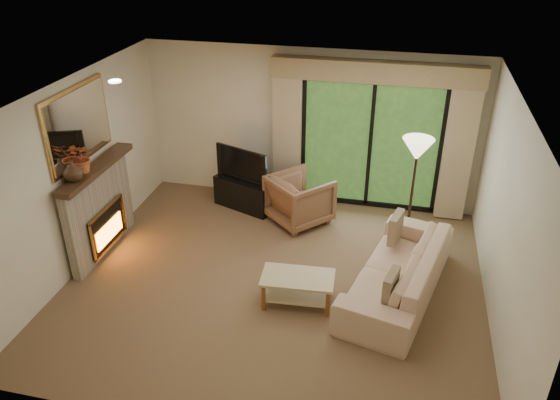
% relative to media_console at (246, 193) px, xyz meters
% --- Properties ---
extents(floor, '(5.50, 5.50, 0.00)m').
position_rel_media_console_xyz_m(floor, '(0.97, -1.95, -0.26)').
color(floor, brown).
rests_on(floor, ground).
extents(ceiling, '(5.50, 5.50, 0.00)m').
position_rel_media_console_xyz_m(ceiling, '(0.97, -1.95, 2.34)').
color(ceiling, silver).
rests_on(ceiling, ground).
extents(wall_back, '(5.00, 0.00, 5.00)m').
position_rel_media_console_xyz_m(wall_back, '(0.97, 0.55, 1.04)').
color(wall_back, beige).
rests_on(wall_back, ground).
extents(wall_front, '(5.00, 0.00, 5.00)m').
position_rel_media_console_xyz_m(wall_front, '(0.97, -4.45, 1.04)').
color(wall_front, beige).
rests_on(wall_front, ground).
extents(wall_left, '(0.00, 5.00, 5.00)m').
position_rel_media_console_xyz_m(wall_left, '(-1.78, -1.95, 1.04)').
color(wall_left, beige).
rests_on(wall_left, ground).
extents(wall_right, '(0.00, 5.00, 5.00)m').
position_rel_media_console_xyz_m(wall_right, '(3.72, -1.95, 1.04)').
color(wall_right, beige).
rests_on(wall_right, ground).
extents(fireplace, '(0.24, 1.70, 1.37)m').
position_rel_media_console_xyz_m(fireplace, '(-1.66, -1.75, 0.43)').
color(fireplace, gray).
rests_on(fireplace, floor).
extents(mirror, '(0.07, 1.45, 1.02)m').
position_rel_media_console_xyz_m(mirror, '(-1.75, -1.75, 1.69)').
color(mirror, tan).
rests_on(mirror, wall_left).
extents(sliding_door, '(2.26, 0.10, 2.16)m').
position_rel_media_console_xyz_m(sliding_door, '(1.97, 0.50, 0.84)').
color(sliding_door, black).
rests_on(sliding_door, floor).
extents(curtain_left, '(0.45, 0.18, 2.35)m').
position_rel_media_console_xyz_m(curtain_left, '(0.62, 0.39, 0.94)').
color(curtain_left, tan).
rests_on(curtain_left, floor).
extents(curtain_right, '(0.45, 0.18, 2.35)m').
position_rel_media_console_xyz_m(curtain_right, '(3.32, 0.39, 0.94)').
color(curtain_right, tan).
rests_on(curtain_right, floor).
extents(cornice, '(3.20, 0.24, 0.32)m').
position_rel_media_console_xyz_m(cornice, '(1.97, 0.41, 2.06)').
color(cornice, '#9E8359').
rests_on(cornice, wall_back).
extents(media_console, '(1.13, 0.80, 0.52)m').
position_rel_media_console_xyz_m(media_console, '(0.00, 0.00, 0.00)').
color(media_console, black).
rests_on(media_console, floor).
extents(tv, '(0.97, 0.48, 0.57)m').
position_rel_media_console_xyz_m(tv, '(0.00, 0.00, 0.54)').
color(tv, black).
rests_on(tv, media_console).
extents(armchair, '(1.21, 1.21, 0.79)m').
position_rel_media_console_xyz_m(armchair, '(0.97, -0.28, 0.14)').
color(armchair, brown).
rests_on(armchair, floor).
extents(sofa, '(1.47, 2.52, 0.69)m').
position_rel_media_console_xyz_m(sofa, '(2.57, -1.82, 0.09)').
color(sofa, tan).
rests_on(sofa, floor).
extents(pillow_near, '(0.19, 0.40, 0.38)m').
position_rel_media_console_xyz_m(pillow_near, '(2.49, -2.50, 0.32)').
color(pillow_near, brown).
rests_on(pillow_near, sofa).
extents(pillow_far, '(0.20, 0.42, 0.41)m').
position_rel_media_console_xyz_m(pillow_far, '(2.49, -1.14, 0.33)').
color(pillow_far, brown).
rests_on(pillow_far, sofa).
extents(coffee_table, '(0.94, 0.56, 0.41)m').
position_rel_media_console_xyz_m(coffee_table, '(1.35, -2.32, -0.05)').
color(coffee_table, tan).
rests_on(coffee_table, floor).
extents(floor_lamp, '(0.49, 0.49, 1.66)m').
position_rel_media_console_xyz_m(floor_lamp, '(2.67, -0.49, 0.57)').
color(floor_lamp, '#FFF4C9').
rests_on(floor_lamp, floor).
extents(vase, '(0.32, 0.32, 0.28)m').
position_rel_media_console_xyz_m(vase, '(-1.64, -2.21, 1.25)').
color(vase, '#3B2618').
rests_on(vase, fireplace).
extents(branches, '(0.43, 0.38, 0.42)m').
position_rel_media_console_xyz_m(branches, '(-1.64, -1.97, 1.32)').
color(branches, '#BB572C').
rests_on(branches, fireplace).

